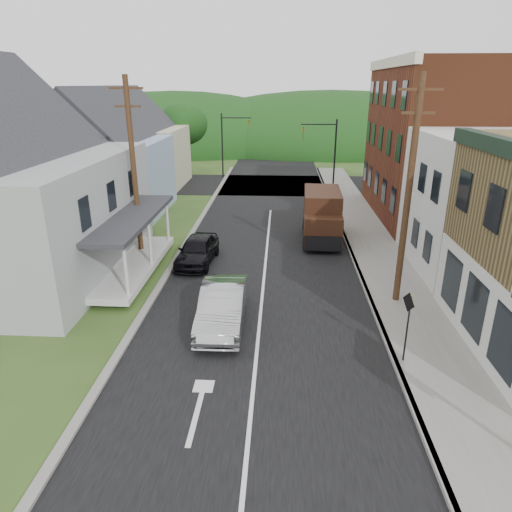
# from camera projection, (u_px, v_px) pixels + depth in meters

# --- Properties ---
(ground) EXTENTS (120.00, 120.00, 0.00)m
(ground) POSITION_uv_depth(u_px,v_px,m) (258.00, 343.00, 16.13)
(ground) COLOR #2D4719
(ground) RESTS_ON ground
(road) EXTENTS (9.00, 90.00, 0.02)m
(road) POSITION_uv_depth(u_px,v_px,m) (267.00, 248.00, 25.47)
(road) COLOR black
(road) RESTS_ON ground
(cross_road) EXTENTS (60.00, 9.00, 0.02)m
(cross_road) POSITION_uv_depth(u_px,v_px,m) (273.00, 185.00, 41.34)
(cross_road) COLOR black
(cross_road) RESTS_ON ground
(sidewalk_right) EXTENTS (2.80, 55.00, 0.15)m
(sidewalk_right) POSITION_uv_depth(u_px,v_px,m) (381.00, 262.00, 23.27)
(sidewalk_right) COLOR slate
(sidewalk_right) RESTS_ON ground
(curb_right) EXTENTS (0.20, 55.00, 0.15)m
(curb_right) POSITION_uv_depth(u_px,v_px,m) (354.00, 261.00, 23.34)
(curb_right) COLOR slate
(curb_right) RESTS_ON ground
(curb_left) EXTENTS (0.30, 55.00, 0.12)m
(curb_left) POSITION_uv_depth(u_px,v_px,m) (177.00, 258.00, 23.82)
(curb_left) COLOR slate
(curb_left) RESTS_ON ground
(storefront_white) EXTENTS (8.00, 7.00, 6.50)m
(storefront_white) POSITION_uv_depth(u_px,v_px,m) (506.00, 205.00, 21.40)
(storefront_white) COLOR silver
(storefront_white) RESTS_ON ground
(storefront_red) EXTENTS (8.00, 12.00, 10.00)m
(storefront_red) POSITION_uv_depth(u_px,v_px,m) (445.00, 143.00, 29.65)
(storefront_red) COLOR #5F2B16
(storefront_red) RESTS_ON ground
(house_gray) EXTENTS (10.20, 12.24, 8.35)m
(house_gray) POSITION_uv_depth(u_px,v_px,m) (3.00, 185.00, 20.85)
(house_gray) COLOR #A6A8AB
(house_gray) RESTS_ON ground
(house_blue) EXTENTS (7.14, 8.16, 7.28)m
(house_blue) POSITION_uv_depth(u_px,v_px,m) (111.00, 160.00, 31.27)
(house_blue) COLOR #8DA3C0
(house_blue) RESTS_ON ground
(house_cream) EXTENTS (7.14, 8.16, 7.28)m
(house_cream) POSITION_uv_depth(u_px,v_px,m) (142.00, 144.00, 39.70)
(house_cream) COLOR beige
(house_cream) RESTS_ON ground
(utility_pole_right) EXTENTS (1.60, 0.26, 9.00)m
(utility_pole_right) POSITION_uv_depth(u_px,v_px,m) (408.00, 193.00, 17.46)
(utility_pole_right) COLOR #472D19
(utility_pole_right) RESTS_ON ground
(utility_pole_left) EXTENTS (1.60, 0.26, 9.00)m
(utility_pole_left) POSITION_uv_depth(u_px,v_px,m) (134.00, 170.00, 22.29)
(utility_pole_left) COLOR #472D19
(utility_pole_left) RESTS_ON ground
(traffic_signal_right) EXTENTS (2.87, 0.20, 6.00)m
(traffic_signal_right) POSITION_uv_depth(u_px,v_px,m) (326.00, 148.00, 36.52)
(traffic_signal_right) COLOR black
(traffic_signal_right) RESTS_ON ground
(traffic_signal_left) EXTENTS (2.87, 0.20, 6.00)m
(traffic_signal_left) POSITION_uv_depth(u_px,v_px,m) (229.00, 138.00, 43.51)
(traffic_signal_left) COLOR black
(traffic_signal_left) RESTS_ON ground
(tree_left_c) EXTENTS (5.80, 5.80, 8.41)m
(tree_left_c) POSITION_uv_depth(u_px,v_px,m) (15.00, 122.00, 33.69)
(tree_left_c) COLOR #382616
(tree_left_c) RESTS_ON ground
(tree_left_d) EXTENTS (4.80, 4.80, 6.94)m
(tree_left_d) POSITION_uv_depth(u_px,v_px,m) (183.00, 124.00, 44.75)
(tree_left_d) COLOR #382616
(tree_left_d) RESTS_ON ground
(forested_ridge) EXTENTS (90.00, 30.00, 16.00)m
(forested_ridge) POSITION_uv_depth(u_px,v_px,m) (277.00, 146.00, 67.49)
(forested_ridge) COLOR black
(forested_ridge) RESTS_ON ground
(silver_sedan) EXTENTS (1.70, 4.66, 1.53)m
(silver_sedan) POSITION_uv_depth(u_px,v_px,m) (222.00, 307.00, 17.06)
(silver_sedan) COLOR #A8A8AC
(silver_sedan) RESTS_ON ground
(dark_sedan) EXTENTS (1.94, 4.25, 1.41)m
(dark_sedan) POSITION_uv_depth(u_px,v_px,m) (197.00, 250.00, 23.04)
(dark_sedan) COLOR black
(dark_sedan) RESTS_ON ground
(delivery_van) EXTENTS (2.28, 5.16, 2.84)m
(delivery_van) POSITION_uv_depth(u_px,v_px,m) (322.00, 216.00, 26.24)
(delivery_van) COLOR black
(delivery_van) RESTS_ON ground
(warning_sign) EXTENTS (0.21, 0.65, 2.44)m
(warning_sign) POSITION_uv_depth(u_px,v_px,m) (408.00, 318.00, 14.30)
(warning_sign) COLOR black
(warning_sign) RESTS_ON sidewalk_right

